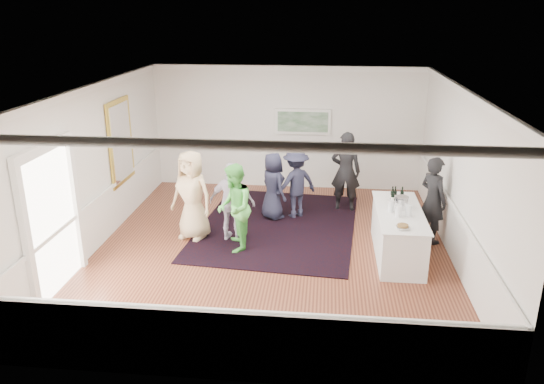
# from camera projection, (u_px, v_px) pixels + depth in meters

# --- Properties ---
(floor) EXTENTS (8.00, 8.00, 0.00)m
(floor) POSITION_uv_depth(u_px,v_px,m) (272.00, 249.00, 10.61)
(floor) COLOR brown
(floor) RESTS_ON ground
(ceiling) EXTENTS (7.00, 8.00, 0.02)m
(ceiling) POSITION_uv_depth(u_px,v_px,m) (272.00, 88.00, 9.55)
(ceiling) COLOR white
(ceiling) RESTS_ON wall_back
(wall_left) EXTENTS (0.02, 8.00, 3.20)m
(wall_left) POSITION_uv_depth(u_px,v_px,m) (95.00, 167.00, 10.42)
(wall_left) COLOR white
(wall_left) RESTS_ON floor
(wall_right) EXTENTS (0.02, 8.00, 3.20)m
(wall_right) POSITION_uv_depth(u_px,v_px,m) (461.00, 178.00, 9.74)
(wall_right) COLOR white
(wall_right) RESTS_ON floor
(wall_back) EXTENTS (7.00, 0.02, 3.20)m
(wall_back) POSITION_uv_depth(u_px,v_px,m) (287.00, 128.00, 13.84)
(wall_back) COLOR white
(wall_back) RESTS_ON floor
(wall_front) EXTENTS (7.00, 0.02, 3.20)m
(wall_front) POSITION_uv_depth(u_px,v_px,m) (237.00, 271.00, 6.32)
(wall_front) COLOR white
(wall_front) RESTS_ON floor
(wainscoting) EXTENTS (7.00, 8.00, 1.00)m
(wainscoting) POSITION_uv_depth(u_px,v_px,m) (272.00, 226.00, 10.44)
(wainscoting) COLOR white
(wainscoting) RESTS_ON floor
(mirror) EXTENTS (0.05, 1.25, 1.85)m
(mirror) POSITION_uv_depth(u_px,v_px,m) (121.00, 142.00, 11.57)
(mirror) COLOR gold
(mirror) RESTS_ON wall_left
(doorway) EXTENTS (0.10, 1.78, 2.56)m
(doorway) POSITION_uv_depth(u_px,v_px,m) (51.00, 211.00, 8.69)
(doorway) COLOR white
(doorway) RESTS_ON wall_left
(landscape_painting) EXTENTS (1.44, 0.06, 0.66)m
(landscape_painting) POSITION_uv_depth(u_px,v_px,m) (303.00, 122.00, 13.69)
(landscape_painting) COLOR white
(landscape_painting) RESTS_ON wall_back
(area_rug) EXTENTS (3.67, 4.62, 0.02)m
(area_rug) POSITION_uv_depth(u_px,v_px,m) (278.00, 226.00, 11.71)
(area_rug) COLOR black
(area_rug) RESTS_ON floor
(serving_table) EXTENTS (0.87, 2.28, 0.92)m
(serving_table) POSITION_uv_depth(u_px,v_px,m) (398.00, 233.00, 10.19)
(serving_table) COLOR white
(serving_table) RESTS_ON floor
(bartender) EXTENTS (0.72, 0.78, 1.80)m
(bartender) POSITION_uv_depth(u_px,v_px,m) (433.00, 200.00, 10.69)
(bartender) COLOR black
(bartender) RESTS_ON floor
(guest_tan) EXTENTS (1.06, 0.87, 1.87)m
(guest_tan) POSITION_uv_depth(u_px,v_px,m) (192.00, 195.00, 10.85)
(guest_tan) COLOR tan
(guest_tan) RESTS_ON floor
(guest_green) EXTENTS (0.79, 0.95, 1.75)m
(guest_green) POSITION_uv_depth(u_px,v_px,m) (234.00, 208.00, 10.33)
(guest_green) COLOR #53C14D
(guest_green) RESTS_ON floor
(guest_lilac) EXTENTS (1.02, 0.56, 1.65)m
(guest_lilac) POSITION_uv_depth(u_px,v_px,m) (232.00, 202.00, 10.77)
(guest_lilac) COLOR #B4A7BB
(guest_lilac) RESTS_ON floor
(guest_dark_a) EXTENTS (1.20, 1.09, 1.61)m
(guest_dark_a) POSITION_uv_depth(u_px,v_px,m) (296.00, 183.00, 12.00)
(guest_dark_a) COLOR #212338
(guest_dark_a) RESTS_ON floor
(guest_dark_b) EXTENTS (0.74, 0.53, 1.90)m
(guest_dark_b) POSITION_uv_depth(u_px,v_px,m) (346.00, 171.00, 12.38)
(guest_dark_b) COLOR black
(guest_dark_b) RESTS_ON floor
(guest_navy) EXTENTS (0.85, 0.89, 1.54)m
(guest_navy) POSITION_uv_depth(u_px,v_px,m) (273.00, 186.00, 11.93)
(guest_navy) COLOR #212338
(guest_navy) RESTS_ON floor
(wine_bottles) EXTENTS (0.27, 0.28, 0.31)m
(wine_bottles) POSITION_uv_depth(u_px,v_px,m) (397.00, 194.00, 10.47)
(wine_bottles) COLOR black
(wine_bottles) RESTS_ON serving_table
(juice_pitchers) EXTENTS (0.41, 0.36, 0.24)m
(juice_pitchers) POSITION_uv_depth(u_px,v_px,m) (399.00, 209.00, 9.81)
(juice_pitchers) COLOR #62A43A
(juice_pitchers) RESTS_ON serving_table
(ice_bucket) EXTENTS (0.26, 0.26, 0.25)m
(ice_bucket) POSITION_uv_depth(u_px,v_px,m) (401.00, 203.00, 10.12)
(ice_bucket) COLOR silver
(ice_bucket) RESTS_ON serving_table
(nut_bowl) EXTENTS (0.24, 0.24, 0.08)m
(nut_bowl) POSITION_uv_depth(u_px,v_px,m) (403.00, 227.00, 9.22)
(nut_bowl) COLOR white
(nut_bowl) RESTS_ON serving_table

